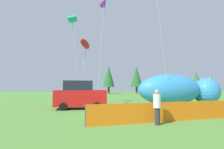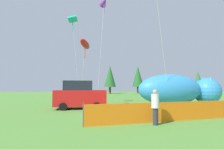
{
  "view_description": "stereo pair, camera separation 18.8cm",
  "coord_description": "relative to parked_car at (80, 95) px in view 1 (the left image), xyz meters",
  "views": [
    {
      "loc": [
        -2.49,
        -11.89,
        1.78
      ],
      "look_at": [
        -1.11,
        4.7,
        3.0
      ],
      "focal_mm": 28.0,
      "sensor_mm": 36.0,
      "label": 1
    },
    {
      "loc": [
        -2.3,
        -11.91,
        1.78
      ],
      "look_at": [
        -1.11,
        4.7,
        3.0
      ],
      "focal_mm": 28.0,
      "sensor_mm": 36.0,
      "label": 2
    }
  ],
  "objects": [
    {
      "name": "safety_fence",
      "position": [
        5.25,
        -5.77,
        -0.61
      ],
      "size": [
        8.72,
        1.97,
        1.1
      ],
      "rotation": [
        0.0,
        0.0,
        0.22
      ],
      "color": "orange",
      "rests_on": "ground"
    },
    {
      "name": "spectator_in_red_shirt",
      "position": [
        4.29,
        -6.54,
        -0.2
      ],
      "size": [
        0.36,
        0.36,
        1.67
      ],
      "color": "#2D2D38",
      "rests_on": "ground"
    },
    {
      "name": "horizon_tree_west",
      "position": [
        4.58,
        34.17,
        3.75
      ],
      "size": [
        3.32,
        3.32,
        7.92
      ],
      "color": "brown",
      "rests_on": "ground"
    },
    {
      "name": "horizon_tree_mid",
      "position": [
        26.3,
        27.23,
        2.48
      ],
      "size": [
        2.45,
        2.45,
        5.85
      ],
      "color": "brown",
      "rests_on": "ground"
    },
    {
      "name": "kite_red_lizard",
      "position": [
        0.31,
        0.95,
        4.56
      ],
      "size": [
        1.11,
        2.16,
        6.17
      ],
      "color": "silver",
      "rests_on": "ground"
    },
    {
      "name": "parked_car",
      "position": [
        0.0,
        0.0,
        0.0
      ],
      "size": [
        4.34,
        2.26,
        2.31
      ],
      "rotation": [
        0.0,
        0.0,
        0.1
      ],
      "color": "red",
      "rests_on": "ground"
    },
    {
      "name": "ground_plane",
      "position": [
        3.94,
        -2.85,
        -1.11
      ],
      "size": [
        120.0,
        120.0,
        0.0
      ],
      "primitive_type": "plane",
      "color": "#548C38"
    },
    {
      "name": "folding_chair",
      "position": [
        8.05,
        -4.44,
        -0.54
      ],
      "size": [
        0.66,
        0.66,
        0.98
      ],
      "rotation": [
        0.0,
        0.0,
        -1.36
      ],
      "color": "#267F33",
      "rests_on": "ground"
    },
    {
      "name": "kite_purple_delta",
      "position": [
        2.12,
        4.21,
        10.2
      ],
      "size": [
        1.37,
        1.48,
        11.92
      ],
      "color": "silver",
      "rests_on": "ground"
    },
    {
      "name": "kite_teal_diamond",
      "position": [
        -1.15,
        3.08,
        7.51
      ],
      "size": [
        1.2,
        1.44,
        9.09
      ],
      "color": "silver",
      "rests_on": "ground"
    },
    {
      "name": "inflatable_cat",
      "position": [
        9.64,
        2.42,
        0.31
      ],
      "size": [
        9.1,
        3.97,
        3.09
      ],
      "rotation": [
        0.0,
        0.0,
        0.14
      ],
      "color": "#338CD8",
      "rests_on": "ground"
    },
    {
      "name": "horizon_tree_east",
      "position": [
        13.08,
        36.63,
        3.87
      ],
      "size": [
        3.4,
        3.4,
        8.12
      ],
      "color": "brown",
      "rests_on": "ground"
    }
  ]
}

